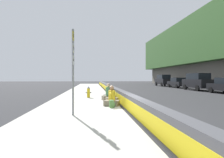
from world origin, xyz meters
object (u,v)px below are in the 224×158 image
at_px(seated_person_far, 109,94).
at_px(parked_car_midline, 178,83).
at_px(route_sign_post, 73,65).
at_px(parked_car_far, 163,80).
at_px(fire_hydrant, 88,92).
at_px(parked_car_fourth, 197,82).
at_px(seated_person_middle, 112,97).
at_px(seated_person_rear, 109,95).
at_px(seated_person_foreground, 112,99).
at_px(backpack, 112,104).

height_order(seated_person_far, parked_car_midline, parked_car_midline).
xyz_separation_m(route_sign_post, parked_car_far, (29.32, -15.05, -1.05)).
distance_m(fire_hydrant, parked_car_fourth, 16.97).
bearing_deg(seated_person_middle, seated_person_far, 0.01).
bearing_deg(seated_person_rear, route_sign_post, 159.55).
relative_size(route_sign_post, parked_car_fourth, 0.74).
relative_size(seated_person_middle, parked_car_far, 0.22).
bearing_deg(seated_person_foreground, seated_person_far, -2.08).
height_order(route_sign_post, seated_person_far, route_sign_post).
bearing_deg(route_sign_post, seated_person_rear, -20.45).
xyz_separation_m(backpack, parked_car_fourth, (14.43, -12.99, 0.85)).
height_order(seated_person_foreground, backpack, seated_person_foreground).
height_order(route_sign_post, seated_person_middle, route_sign_post).
bearing_deg(fire_hydrant, seated_person_foreground, -163.21).
relative_size(seated_person_foreground, seated_person_middle, 1.03).
distance_m(fire_hydrant, seated_person_foreground, 4.78).
relative_size(fire_hydrant, seated_person_foreground, 0.79).
bearing_deg(seated_person_foreground, parked_car_fourth, -43.30).
xyz_separation_m(seated_person_rear, seated_person_far, (1.15, -0.10, -0.04)).
bearing_deg(parked_car_fourth, fire_hydrant, 122.56).
xyz_separation_m(seated_person_foreground, parked_car_far, (26.75, -13.16, 0.70)).
height_order(seated_person_foreground, parked_car_midline, parked_car_midline).
distance_m(seated_person_foreground, parked_car_midline, 24.09).
bearing_deg(seated_person_far, backpack, 177.28).
distance_m(seated_person_middle, parked_car_far, 28.47).
distance_m(parked_car_midline, parked_car_far, 6.58).
relative_size(seated_person_far, parked_car_midline, 0.23).
bearing_deg(parked_car_fourth, seated_person_foreground, 136.70).
bearing_deg(parked_car_far, seated_person_rear, 151.49).
relative_size(seated_person_rear, seated_person_far, 1.11).
bearing_deg(seated_person_rear, seated_person_foreground, 179.13).
xyz_separation_m(parked_car_fourth, parked_car_far, (13.05, -0.25, 0.00)).
bearing_deg(route_sign_post, parked_car_far, -27.17).
xyz_separation_m(seated_person_far, parked_car_midline, (16.44, -13.01, 0.39)).
bearing_deg(seated_person_foreground, seated_person_middle, -5.37).
xyz_separation_m(seated_person_middle, seated_person_rear, (1.14, 0.10, 0.03)).
distance_m(backpack, parked_car_far, 30.51).
height_order(seated_person_far, backpack, seated_person_far).
relative_size(seated_person_middle, seated_person_rear, 0.92).
xyz_separation_m(seated_person_foreground, backpack, (-0.72, 0.08, -0.15)).
bearing_deg(seated_person_middle, seated_person_rear, 4.85).
distance_m(route_sign_post, parked_car_far, 32.98).
bearing_deg(parked_car_far, seated_person_foreground, 153.80).
distance_m(route_sign_post, seated_person_middle, 4.83).
relative_size(route_sign_post, seated_person_foreground, 3.25).
bearing_deg(parked_car_fourth, parked_car_far, -1.09).
distance_m(seated_person_foreground, seated_person_middle, 1.45).
distance_m(fire_hydrant, seated_person_rear, 2.44).
bearing_deg(parked_car_far, parked_car_fourth, 178.91).
height_order(fire_hydrant, parked_car_far, parked_car_far).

